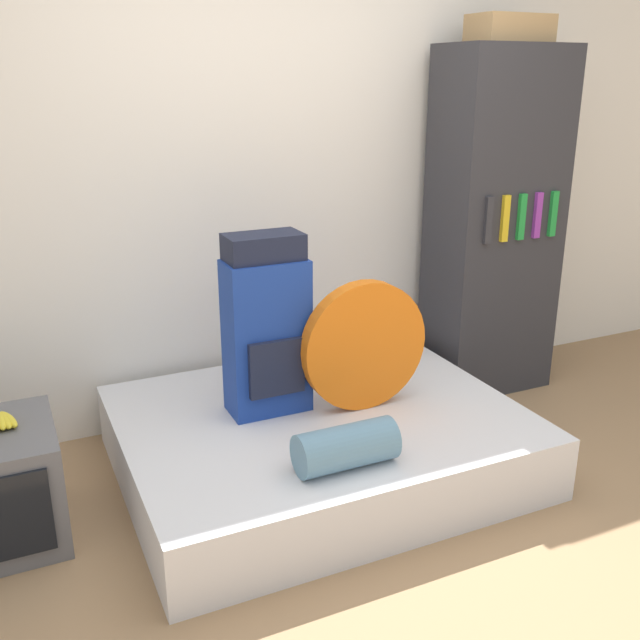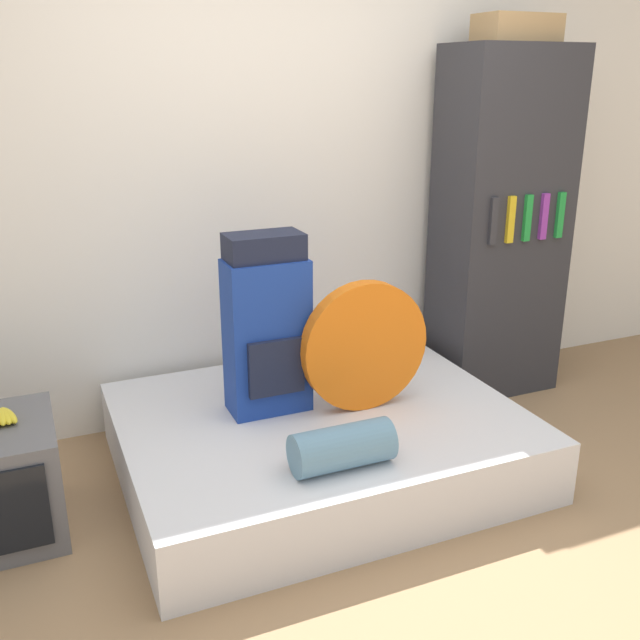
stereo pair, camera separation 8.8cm
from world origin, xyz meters
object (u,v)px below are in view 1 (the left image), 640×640
at_px(backpack, 267,328).
at_px(tent_bag, 364,346).
at_px(bookshelf, 494,226).
at_px(sleeping_roll, 346,447).
at_px(cardboard_box, 510,29).

relative_size(backpack, tent_bag, 1.36).
bearing_deg(tent_bag, bookshelf, 25.55).
relative_size(backpack, sleeping_roll, 2.02).
bearing_deg(backpack, sleeping_roll, -81.54).
bearing_deg(bookshelf, backpack, -166.28).
distance_m(backpack, tent_bag, 0.46).
relative_size(sleeping_roll, bookshelf, 0.21).
height_order(sleeping_roll, bookshelf, bookshelf).
bearing_deg(bookshelf, cardboard_box, -118.91).
bearing_deg(sleeping_roll, bookshelf, 34.59).
bearing_deg(sleeping_roll, cardboard_box, 34.38).
distance_m(tent_bag, sleeping_roll, 0.60).
distance_m(sleeping_roll, cardboard_box, 2.38).
bearing_deg(bookshelf, sleeping_roll, -145.41).
bearing_deg(cardboard_box, bookshelf, 61.09).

